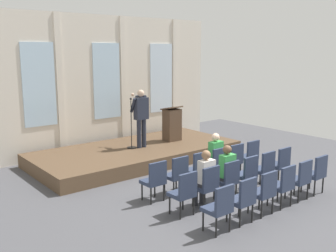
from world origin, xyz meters
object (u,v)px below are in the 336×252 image
chair_r2_c1 (243,198)px  chair_r1_c2 (228,178)px  chair_r1_c3 (247,172)px  chair_r2_c2 (264,190)px  chair_r1_c0 (184,191)px  audience_r1_c1 (205,175)px  chair_r1_c5 (280,163)px  chair_r0_c0 (155,179)px  lectern (172,124)px  chair_r0_c2 (198,168)px  audience_r1_c2 (225,169)px  chair_r0_c1 (177,173)px  chair_r2_c5 (316,172)px  chair_r0_c5 (250,155)px  chair_r1_c1 (207,184)px  audience_r0_c3 (214,155)px  speaker (141,114)px  chair_r0_c3 (216,163)px  chair_r2_c0 (220,206)px  chair_r0_c4 (234,159)px  mic_stand (132,137)px  chair_r2_c4 (300,177)px  chair_r1_c4 (264,167)px  chair_r2_c3 (283,184)px

chair_r2_c1 → chair_r1_c2: bearing=56.8°
chair_r1_c3 → chair_r2_c2: size_ratio=1.00×
chair_r1_c0 → audience_r1_c1: size_ratio=0.74×
audience_r1_c1 → chair_r1_c3: audience_r1_c1 is taller
audience_r1_c1 → chair_r1_c5: 2.61m
chair_r2_c1 → chair_r0_c0: bearing=108.1°
lectern → chair_r2_c1: 5.66m
chair_r0_c2 → audience_r1_c2: 0.93m
chair_r0_c1 → chair_r2_c1: same height
chair_r2_c2 → audience_r1_c1: bearing=121.1°
lectern → audience_r1_c2: (-1.76, -4.03, -0.24)m
chair_r2_c2 → chair_r2_c5: (1.95, 0.00, 0.00)m
chair_r1_c0 → chair_r2_c5: 3.40m
chair_r0_c5 → chair_r1_c1: same height
audience_r0_c3 → chair_r2_c2: bearing=-107.5°
speaker → chair_r1_c3: 4.09m
chair_r0_c1 → chair_r0_c3: (1.30, 0.00, 0.00)m
audience_r1_c2 → chair_r2_c0: (-1.30, -1.08, -0.18)m
audience_r0_c3 → chair_r1_c1: audience_r0_c3 is taller
lectern → chair_r2_c1: (-2.41, -5.11, -0.42)m
chair_r1_c0 → chair_r2_c1: 1.19m
chair_r1_c0 → chair_r2_c0: 0.99m
chair_r0_c4 → chair_r2_c1: bearing=-134.5°
mic_stand → chair_r2_c2: mic_stand is taller
chair_r0_c1 → chair_r1_c2: same height
chair_r0_c2 → chair_r0_c3: bearing=0.0°
audience_r1_c1 → chair_r2_c4: 2.23m
chair_r0_c4 → chair_r1_c0: (-2.60, -0.99, 0.00)m
chair_r1_c2 → chair_r0_c3: bearing=56.8°
chair_r0_c5 → chair_r1_c1: (-2.60, -0.99, 0.00)m
chair_r1_c0 → chair_r1_c4: same height
lectern → chair_r2_c3: (-1.11, -5.11, -0.42)m
chair_r0_c2 → audience_r0_c3: size_ratio=0.72×
chair_r0_c0 → chair_r1_c0: 0.99m
chair_r0_c3 → audience_r1_c1: (-1.30, -0.91, 0.17)m
chair_r1_c5 → chair_r0_c2: bearing=153.0°
chair_r1_c0 → chair_r2_c3: size_ratio=1.00×
audience_r0_c3 → audience_r1_c1: size_ratio=1.02×
speaker → lectern: (1.33, 0.13, -0.48)m
audience_r0_c3 → chair_r2_c1: 2.45m
audience_r1_c1 → chair_r2_c3: (1.30, -1.08, -0.17)m
chair_r0_c5 → audience_r1_c1: (-2.60, -0.91, 0.17)m
chair_r0_c3 → audience_r1_c2: bearing=-125.6°
chair_r1_c4 → chair_r2_c0: 2.78m
mic_stand → chair_r1_c0: bearing=-109.4°
mic_stand → chair_r0_c1: size_ratio=1.65×
chair_r1_c3 → lectern: bearing=74.9°
chair_r1_c1 → chair_r0_c5: bearing=20.9°
chair_r1_c1 → chair_r1_c4: same height
audience_r0_c3 → chair_r0_c4: audience_r0_c3 is taller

